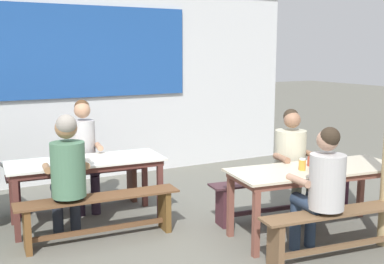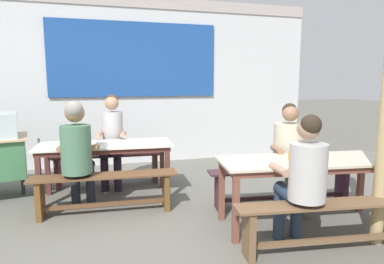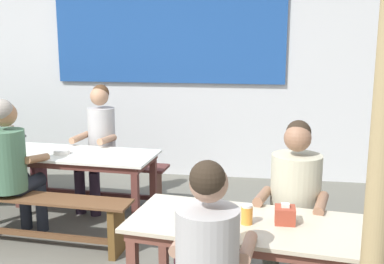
% 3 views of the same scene
% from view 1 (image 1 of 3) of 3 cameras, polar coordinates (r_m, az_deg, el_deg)
% --- Properties ---
extents(ground_plane, '(40.00, 40.00, 0.00)m').
position_cam_1_polar(ground_plane, '(4.90, -0.54, -13.35)').
color(ground_plane, '#626156').
extents(backdrop_wall, '(6.74, 0.23, 3.02)m').
position_cam_1_polar(backdrop_wall, '(7.26, -11.72, 6.85)').
color(backdrop_wall, silver).
rests_on(backdrop_wall, ground_plane).
extents(dining_table_far, '(1.75, 0.77, 0.72)m').
position_cam_1_polar(dining_table_far, '(5.43, -12.62, -4.07)').
color(dining_table_far, silver).
rests_on(dining_table_far, ground_plane).
extents(dining_table_near, '(1.91, 0.91, 0.72)m').
position_cam_1_polar(dining_table_near, '(5.10, 14.65, -5.00)').
color(dining_table_near, beige).
rests_on(dining_table_near, ground_plane).
extents(bench_far_back, '(1.66, 0.41, 0.47)m').
position_cam_1_polar(bench_far_back, '(6.06, -13.66, -5.89)').
color(bench_far_back, '#552C28').
rests_on(bench_far_back, ground_plane).
extents(bench_far_front, '(1.67, 0.40, 0.47)m').
position_cam_1_polar(bench_far_front, '(4.98, -11.05, -9.42)').
color(bench_far_front, brown).
rests_on(bench_far_front, ground_plane).
extents(bench_near_back, '(1.86, 0.50, 0.47)m').
position_cam_1_polar(bench_near_back, '(5.65, 11.08, -7.06)').
color(bench_near_back, '#40272D').
rests_on(bench_near_back, ground_plane).
extents(bench_near_front, '(1.87, 0.49, 0.47)m').
position_cam_1_polar(bench_near_front, '(4.77, 18.56, -10.58)').
color(bench_near_front, brown).
rests_on(bench_near_front, ground_plane).
extents(person_near_front, '(0.46, 0.55, 1.26)m').
position_cam_1_polar(person_near_front, '(4.52, 15.37, -6.08)').
color(person_near_front, '#28384F').
rests_on(person_near_front, ground_plane).
extents(person_center_facing, '(0.45, 0.55, 1.34)m').
position_cam_1_polar(person_center_facing, '(5.90, -12.87, -1.94)').
color(person_center_facing, '#271C2A').
rests_on(person_center_facing, ground_plane).
extents(person_right_near_table, '(0.52, 0.59, 1.27)m').
position_cam_1_polar(person_right_near_table, '(5.52, 12.02, -3.00)').
color(person_right_near_table, '#5F6452').
rests_on(person_right_near_table, ground_plane).
extents(person_left_back_turned, '(0.48, 0.56, 1.32)m').
position_cam_1_polar(person_left_back_turned, '(4.86, -14.76, -4.43)').
color(person_left_back_turned, '#1F242E').
rests_on(person_left_back_turned, ground_plane).
extents(tissue_box, '(0.12, 0.12, 0.13)m').
position_cam_1_polar(tissue_box, '(5.12, 14.69, -3.48)').
color(tissue_box, '#A13F2B').
rests_on(tissue_box, dining_table_near).
extents(condiment_jar, '(0.07, 0.07, 0.12)m').
position_cam_1_polar(condiment_jar, '(4.94, 13.13, -3.82)').
color(condiment_jar, orange).
rests_on(condiment_jar, dining_table_near).
extents(soup_bowl, '(0.15, 0.15, 0.04)m').
position_cam_1_polar(soup_bowl, '(5.33, -12.99, -3.25)').
color(soup_bowl, silver).
rests_on(soup_bowl, dining_table_far).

